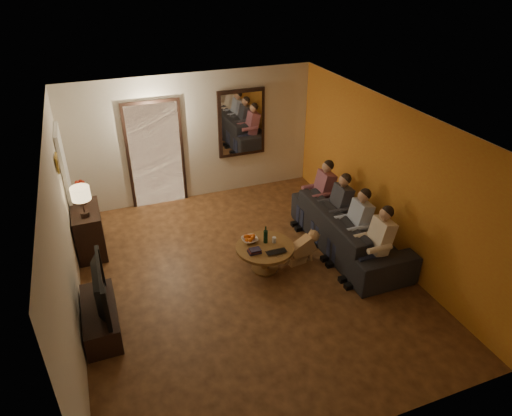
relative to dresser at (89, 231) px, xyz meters
name	(u,v)px	position (x,y,z in m)	size (l,w,h in m)	color
floor	(245,276)	(2.25, -1.64, -0.41)	(5.00, 6.00, 0.01)	#3F2211
ceiling	(243,122)	(2.25, -1.64, 2.19)	(5.00, 6.00, 0.01)	white
back_wall	(194,138)	(2.25, 1.36, 0.89)	(5.00, 0.02, 2.60)	beige
front_wall	(351,352)	(2.25, -4.64, 0.89)	(5.00, 0.02, 2.60)	beige
left_wall	(64,240)	(-0.25, -1.64, 0.89)	(0.02, 6.00, 2.60)	beige
right_wall	(387,180)	(4.75, -1.64, 0.89)	(0.02, 6.00, 2.60)	beige
orange_accent	(387,180)	(4.74, -1.64, 0.89)	(0.01, 6.00, 2.60)	orange
kitchen_doorway	(156,155)	(1.45, 1.34, 0.64)	(1.00, 0.06, 2.10)	#FFE0A5
door_trim	(156,156)	(1.45, 1.33, 0.64)	(1.12, 0.04, 2.22)	black
fridge_glimpse	(169,160)	(1.70, 1.34, 0.49)	(0.45, 0.03, 1.70)	silver
mirror_frame	(242,123)	(3.25, 1.32, 1.09)	(1.00, 0.05, 1.40)	black
mirror_glass	(242,124)	(3.25, 1.29, 1.09)	(0.86, 0.02, 1.26)	white
white_door	(68,185)	(-0.21, 0.66, 0.61)	(0.06, 0.85, 2.04)	white
framed_art	(57,163)	(-0.22, -0.34, 1.44)	(0.03, 0.28, 0.24)	#B28C33
art_canvas	(58,163)	(-0.21, -0.34, 1.44)	(0.01, 0.22, 0.18)	brown
dresser	(89,231)	(0.00, 0.00, 0.00)	(0.45, 0.92, 0.82)	black
table_lamp	(82,202)	(0.00, -0.22, 0.68)	(0.30, 0.30, 0.54)	beige
flower_vase	(82,193)	(0.00, 0.22, 0.63)	(0.14, 0.14, 0.44)	#AD2412
tv_stand	(101,318)	(0.00, -2.03, -0.21)	(0.45, 1.17, 0.39)	black
tv	(94,289)	(0.00, -2.03, 0.30)	(0.14, 1.10, 0.63)	black
sofa	(349,229)	(4.22, -1.51, -0.03)	(1.02, 2.61, 0.76)	black
person_a	(376,247)	(4.12, -2.41, 0.19)	(0.60, 0.40, 1.20)	tan
person_b	(355,228)	(4.12, -1.81, 0.19)	(0.60, 0.40, 1.20)	tan
person_c	(337,211)	(4.12, -1.21, 0.19)	(0.60, 0.40, 1.20)	tan
person_d	(320,196)	(4.12, -0.61, 0.19)	(0.60, 0.40, 1.20)	tan
dog	(302,247)	(3.27, -1.59, -0.13)	(0.56, 0.24, 0.56)	tan
coffee_table	(265,258)	(2.62, -1.57, -0.19)	(0.95, 0.95, 0.45)	brown
bowl	(250,240)	(2.44, -1.35, 0.07)	(0.26, 0.26, 0.06)	white
oranges	(250,236)	(2.44, -1.35, 0.14)	(0.20, 0.20, 0.08)	#DA5812
wine_bottle	(266,234)	(2.67, -1.47, 0.19)	(0.07, 0.07, 0.31)	black
wine_glass	(274,240)	(2.80, -1.52, 0.09)	(0.06, 0.06, 0.10)	silver
book_stack	(254,251)	(2.40, -1.67, 0.07)	(0.20, 0.15, 0.07)	black
laptop	(278,254)	(2.72, -1.85, 0.05)	(0.33, 0.21, 0.03)	black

